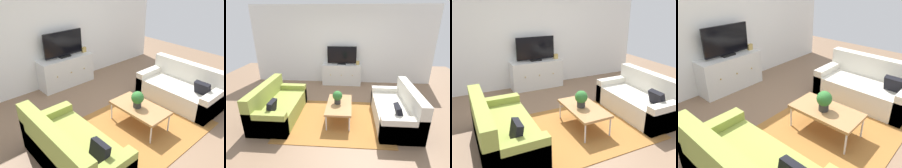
# 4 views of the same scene
# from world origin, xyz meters

# --- Properties ---
(ground_plane) EXTENTS (10.00, 10.00, 0.00)m
(ground_plane) POSITION_xyz_m (0.00, 0.00, 0.00)
(ground_plane) COLOR #84664C
(wall_back) EXTENTS (6.40, 0.12, 2.70)m
(wall_back) POSITION_xyz_m (0.00, 2.55, 1.35)
(wall_back) COLOR white
(wall_back) RESTS_ON ground_plane
(area_rug) EXTENTS (2.50, 1.90, 0.01)m
(area_rug) POSITION_xyz_m (0.00, -0.15, 0.01)
(area_rug) COLOR #9E662D
(area_rug) RESTS_ON ground_plane
(couch_left_side) EXTENTS (0.87, 1.73, 0.83)m
(couch_left_side) POSITION_xyz_m (-1.44, -0.10, 0.28)
(couch_left_side) COLOR olive
(couch_left_side) RESTS_ON ground_plane
(couch_right_side) EXTENTS (0.87, 1.73, 0.83)m
(couch_right_side) POSITION_xyz_m (1.44, -0.10, 0.28)
(couch_right_side) COLOR beige
(couch_right_side) RESTS_ON ground_plane
(coffee_table) EXTENTS (0.57, 1.05, 0.41)m
(coffee_table) POSITION_xyz_m (0.08, -0.10, 0.38)
(coffee_table) COLOR #A37547
(coffee_table) RESTS_ON ground_plane
(potted_plant) EXTENTS (0.23, 0.23, 0.31)m
(potted_plant) POSITION_xyz_m (0.04, -0.07, 0.58)
(potted_plant) COLOR #2D2D2D
(potted_plant) RESTS_ON coffee_table
(tv_console) EXTENTS (1.36, 0.47, 0.73)m
(tv_console) POSITION_xyz_m (0.01, 2.27, 0.37)
(tv_console) COLOR silver
(tv_console) RESTS_ON ground_plane
(flat_screen_tv) EXTENTS (1.01, 0.16, 0.62)m
(flat_screen_tv) POSITION_xyz_m (0.01, 2.29, 1.05)
(flat_screen_tv) COLOR black
(flat_screen_tv) RESTS_ON tv_console
(mantel_clock) EXTENTS (0.11, 0.07, 0.13)m
(mantel_clock) POSITION_xyz_m (0.57, 2.27, 0.80)
(mantel_clock) COLOR tan
(mantel_clock) RESTS_ON tv_console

